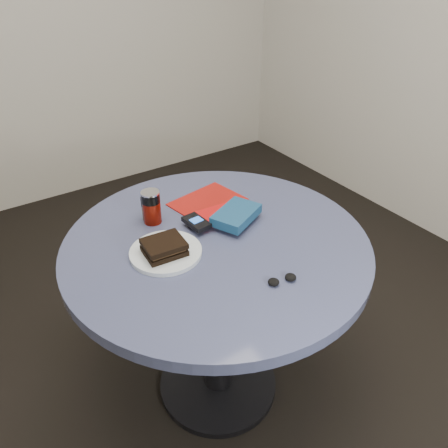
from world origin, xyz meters
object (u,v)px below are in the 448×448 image
plate (166,252)px  pepper_grinder (147,208)px  table (217,278)px  soda_can (152,207)px  sandwich (164,247)px  red_book (216,216)px  mp3_player (196,222)px  novel (236,215)px  magazine (208,202)px  headphones (282,280)px

plate → pepper_grinder: bearing=78.9°
table → plate: (-0.17, 0.02, 0.17)m
plate → soda_can: size_ratio=1.91×
pepper_grinder → sandwich: bearing=-102.7°
red_book → plate: bearing=-156.5°
pepper_grinder → red_book: bearing=-33.1°
mp3_player → novel: bearing=-20.0°
sandwich → novel: bearing=6.1°
pepper_grinder → red_book: size_ratio=0.56×
mp3_player → magazine: bearing=45.8°
novel → magazine: bearing=67.1°
plate → magazine: (0.28, 0.20, -0.00)m
headphones → plate: bearing=125.3°
plate → soda_can: soda_can is taller
mp3_player → headphones: 0.38m
sandwich → soda_can: soda_can is taller
plate → soda_can: 0.20m
mp3_player → headphones: bearing=-80.5°
table → mp3_player: size_ratio=9.61×
table → red_book: (0.07, 0.11, 0.17)m
pepper_grinder → novel: 0.31m
red_book → table: bearing=-118.1°
sandwich → magazine: 0.35m
mp3_player → headphones: size_ratio=1.12×
pepper_grinder → magazine: bearing=-5.0°
plate → soda_can: bearing=75.6°
sandwich → mp3_player: 0.18m
magazine → plate: bearing=-154.8°
red_book → novel: size_ratio=0.91×
pepper_grinder → headphones: 0.55m
novel → mp3_player: (-0.13, 0.05, -0.01)m
table → headphones: 0.33m
pepper_grinder → magazine: pepper_grinder is taller
magazine → mp3_player: size_ratio=2.40×
sandwich → magazine: size_ratio=0.52×
pepper_grinder → magazine: size_ratio=0.35×
headphones → soda_can: bearing=108.6°
soda_can → novel: bearing=-35.8°
plate → headphones: headphones is taller
novel → mp3_player: bearing=134.8°
sandwich → novel: (0.29, 0.03, -0.00)m
plate → sandwich: bearing=-131.8°
soda_can → mp3_player: 0.16m
magazine → novel: size_ratio=1.45×
table → magazine: 0.29m
plate → pepper_grinder: pepper_grinder is taller
magazine → novel: (0.01, -0.17, 0.03)m
novel → sandwich: bearing=160.9°
table → pepper_grinder: bearing=118.7°
red_book → mp3_player: mp3_player is taller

